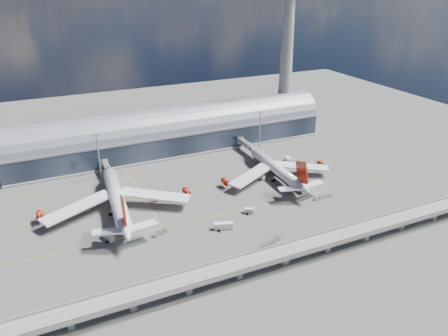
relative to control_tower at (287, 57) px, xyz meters
name	(u,v)px	position (x,y,z in m)	size (l,w,h in m)	color
ground	(225,203)	(-85.00, -83.00, -51.64)	(500.00, 500.00, 0.00)	#474744
taxi_lines	(208,185)	(-85.00, -60.89, -51.63)	(200.00, 80.12, 0.01)	gold
terminal	(173,133)	(-85.00, -5.01, -40.30)	(200.00, 30.00, 28.00)	#1E2533
control_tower	(287,57)	(0.00, 0.00, 0.00)	(19.00, 19.00, 103.00)	gray
guideway	(286,253)	(-85.00, -138.00, -46.34)	(220.00, 8.50, 7.20)	gray
floodlight_mast_left	(99,155)	(-135.00, -28.00, -38.00)	(3.00, 0.70, 25.70)	gray
floodlight_mast_right	(260,130)	(-35.00, -28.00, -38.00)	(3.00, 0.70, 25.70)	gray
airliner_left	(117,200)	(-135.00, -70.03, -45.05)	(72.05, 75.73, 23.06)	white
airliner_right	(277,170)	(-47.72, -70.17, -46.18)	(63.41, 66.27, 21.04)	white
jet_bridge_left	(108,169)	(-131.27, -29.88, -46.46)	(4.40, 28.00, 7.25)	gray
jet_bridge_right	(250,146)	(-44.15, -31.82, -46.46)	(4.40, 32.00, 7.25)	gray
service_truck_0	(108,236)	(-143.83, -91.61, -50.13)	(4.28, 7.42, 2.92)	silver
service_truck_1	(249,211)	(-79.07, -97.09, -50.34)	(4.85, 4.08, 2.58)	silver
service_truck_2	(224,226)	(-95.92, -104.65, -50.05)	(8.75, 4.71, 3.05)	silver
service_truck_3	(300,189)	(-44.51, -88.73, -50.06)	(3.02, 6.54, 3.08)	silver
service_truck_4	(288,160)	(-29.37, -53.23, -49.97)	(4.02, 6.20, 3.31)	silver
service_truck_5	(260,177)	(-55.84, -66.62, -50.34)	(4.01, 5.61, 2.54)	silver
cargo_train_0	(160,232)	(-122.69, -97.02, -50.73)	(7.77, 4.62, 1.74)	gray
cargo_train_1	(272,242)	(-82.58, -123.73, -50.68)	(10.75, 5.84, 1.82)	gray
cargo_train_2	(323,197)	(-38.41, -99.81, -50.70)	(10.79, 1.81, 1.79)	gray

